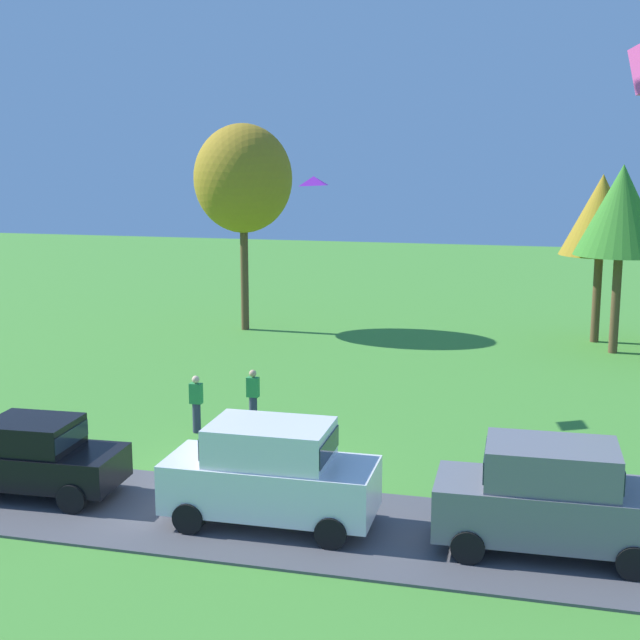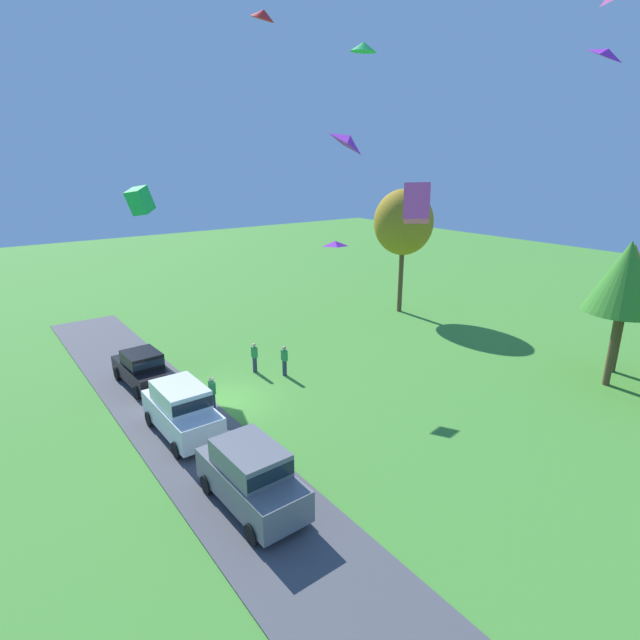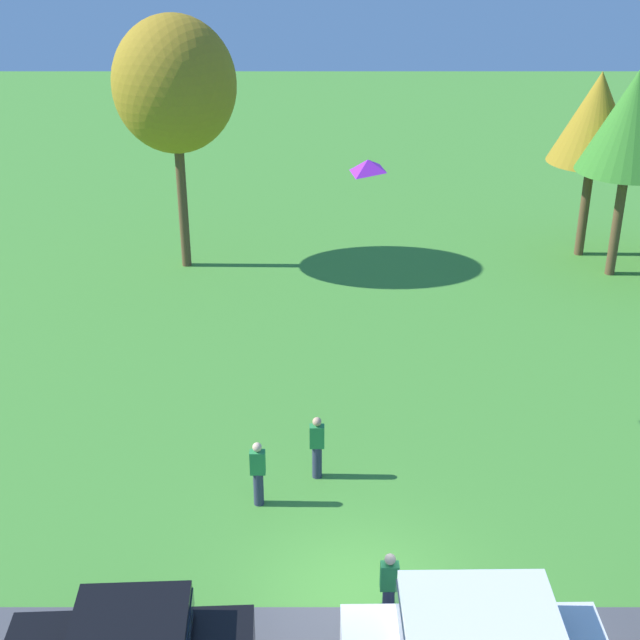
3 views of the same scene
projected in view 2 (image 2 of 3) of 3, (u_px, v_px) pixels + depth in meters
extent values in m
plane|color=#478E33|center=(225.00, 400.00, 24.70)|extent=(120.00, 120.00, 0.00)
cube|color=#4C4C51|center=(171.00, 416.00, 23.15)|extent=(36.00, 4.40, 0.06)
cube|color=black|center=(143.00, 371.00, 26.14)|extent=(4.48, 2.00, 0.80)
cube|color=black|center=(142.00, 359.00, 25.83)|extent=(2.07, 1.73, 0.70)
cube|color=#19232D|center=(142.00, 359.00, 25.83)|extent=(2.11, 1.70, 0.38)
cylinder|color=black|center=(118.00, 374.00, 26.85)|extent=(0.69, 0.27, 0.68)
cylinder|color=black|center=(149.00, 366.00, 27.88)|extent=(0.69, 0.27, 0.68)
cylinder|color=black|center=(137.00, 393.00, 24.64)|extent=(0.69, 0.27, 0.68)
cylinder|color=black|center=(171.00, 383.00, 25.66)|extent=(0.69, 0.27, 0.68)
cube|color=white|center=(182.00, 415.00, 21.31)|extent=(4.62, 1.96, 1.10)
cube|color=white|center=(180.00, 395.00, 21.02)|extent=(2.62, 1.79, 0.84)
cube|color=#19232D|center=(180.00, 395.00, 21.02)|extent=(2.67, 1.76, 0.46)
cylinder|color=black|center=(150.00, 419.00, 22.15)|extent=(0.68, 0.25, 0.68)
cylinder|color=black|center=(189.00, 407.00, 23.18)|extent=(0.68, 0.25, 0.68)
cylinder|color=black|center=(177.00, 450.00, 19.77)|extent=(0.68, 0.25, 0.68)
cylinder|color=black|center=(219.00, 435.00, 20.81)|extent=(0.68, 0.25, 0.68)
cube|color=slate|center=(251.00, 483.00, 16.84)|extent=(4.65, 2.03, 1.10)
cube|color=slate|center=(250.00, 458.00, 16.54)|extent=(2.65, 1.83, 0.84)
cube|color=#19232D|center=(250.00, 458.00, 16.54)|extent=(2.70, 1.80, 0.46)
cylinder|color=black|center=(207.00, 484.00, 17.65)|extent=(0.69, 0.26, 0.68)
cylinder|color=black|center=(251.00, 466.00, 18.71)|extent=(0.69, 0.26, 0.68)
cylinder|color=black|center=(253.00, 534.00, 15.30)|extent=(0.69, 0.26, 0.68)
cylinder|color=black|center=(300.00, 510.00, 16.36)|extent=(0.69, 0.26, 0.68)
cylinder|color=#2D334C|center=(285.00, 368.00, 27.49)|extent=(0.24, 0.24, 0.88)
cube|color=#2D8E47|center=(284.00, 355.00, 27.27)|extent=(0.36, 0.22, 0.60)
sphere|color=tan|center=(284.00, 348.00, 27.14)|extent=(0.22, 0.22, 0.22)
cylinder|color=#2D334C|center=(213.00, 402.00, 23.63)|extent=(0.24, 0.24, 0.88)
cube|color=#2D8E47|center=(212.00, 387.00, 23.40)|extent=(0.36, 0.22, 0.60)
sphere|color=beige|center=(211.00, 379.00, 23.27)|extent=(0.22, 0.22, 0.22)
cylinder|color=#2D334C|center=(255.00, 365.00, 27.93)|extent=(0.24, 0.24, 0.88)
cube|color=#2D8E47|center=(254.00, 352.00, 27.71)|extent=(0.36, 0.22, 0.60)
sphere|color=beige|center=(254.00, 345.00, 27.58)|extent=(0.22, 0.22, 0.22)
cylinder|color=brown|center=(401.00, 281.00, 38.71)|extent=(0.36, 0.36, 4.94)
ellipsoid|color=olive|center=(403.00, 222.00, 37.35)|extent=(4.45, 4.45, 4.90)
cylinder|color=brown|center=(617.00, 340.00, 27.57)|extent=(0.36, 0.36, 3.80)
cone|color=olive|center=(630.00, 276.00, 26.48)|extent=(3.42, 3.42, 3.42)
cylinder|color=brown|center=(612.00, 349.00, 25.88)|extent=(0.36, 0.36, 4.03)
cone|color=#387F28|center=(626.00, 277.00, 24.72)|extent=(3.62, 3.62, 3.62)
pyramid|color=purple|center=(335.00, 244.00, 25.92)|extent=(1.09, 1.24, 0.33)
pyramid|color=purple|center=(350.00, 141.00, 14.03)|extent=(1.21, 1.18, 0.65)
cone|color=green|center=(364.00, 47.00, 25.31)|extent=(1.60, 1.57, 0.55)
cube|color=green|center=(140.00, 201.00, 28.26)|extent=(1.48, 1.76, 1.74)
cube|color=#EA4C9E|center=(417.00, 203.00, 15.47)|extent=(1.32, 1.32, 1.31)
cone|color=red|center=(263.00, 14.00, 19.65)|extent=(1.34, 1.31, 0.61)
pyramid|color=purple|center=(608.00, 53.00, 17.83)|extent=(1.12, 0.95, 0.65)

